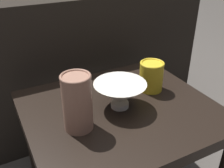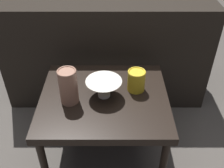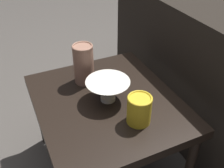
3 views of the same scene
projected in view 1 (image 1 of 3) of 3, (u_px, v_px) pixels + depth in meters
table at (120, 118)px, 0.91m from camera, size 0.63×0.56×0.41m
couch_backdrop at (64, 59)px, 1.40m from camera, size 1.33×0.50×0.70m
bowl at (120, 93)px, 0.87m from camera, size 0.18×0.18×0.09m
vase_textured_left at (77, 102)px, 0.75m from camera, size 0.09×0.09×0.18m
vase_colorful_right at (151, 76)px, 0.97m from camera, size 0.09×0.09×0.11m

